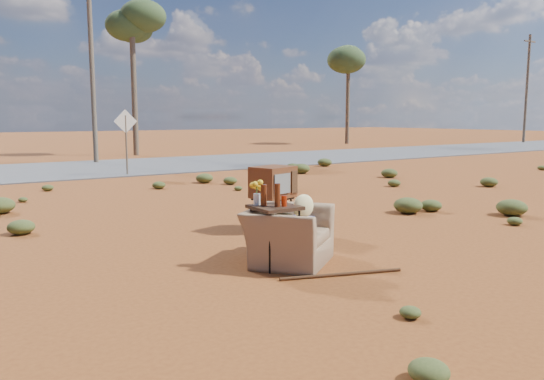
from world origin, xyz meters
TOP-DOWN VIEW (x-y plane):
  - ground at (0.00, 0.00)m, footprint 140.00×140.00m
  - highway at (0.00, 15.00)m, footprint 140.00×7.00m
  - armchair at (-0.20, 0.32)m, footprint 1.46×1.49m
  - tv_unit at (0.72, 2.07)m, footprint 0.82×0.72m
  - side_table at (-0.55, 0.23)m, footprint 0.57×0.57m
  - rusty_bar at (-0.06, -0.61)m, footprint 1.52×0.55m
  - road_sign at (1.50, 12.00)m, footprint 0.78×0.06m
  - eucalyptus_center at (5.00, 21.00)m, footprint 3.20×3.20m
  - eucalyptus_right at (22.00, 24.00)m, footprint 3.20×3.20m
  - utility_pole_center at (2.00, 17.50)m, footprint 1.40×0.20m
  - utility_pole_east at (34.00, 17.50)m, footprint 1.40×0.20m
  - scrub_patch at (-0.82, 4.41)m, footprint 17.49×8.07m

SIDE VIEW (x-z plane):
  - ground at x=0.00m, z-range 0.00..0.00m
  - highway at x=0.00m, z-range 0.00..0.04m
  - rusty_bar at x=-0.06m, z-range 0.00..0.04m
  - scrub_patch at x=-0.82m, z-range -0.03..0.30m
  - armchair at x=-0.20m, z-range -0.03..0.97m
  - tv_unit at x=0.72m, z-range 0.27..1.38m
  - side_table at x=-0.55m, z-range 0.27..1.40m
  - road_sign at x=1.50m, z-range 0.41..2.60m
  - utility_pole_center at x=2.00m, z-range 0.15..8.15m
  - utility_pole_east at x=34.00m, z-range 0.15..8.15m
  - eucalyptus_right at x=22.00m, z-range 2.39..9.49m
  - eucalyptus_center at x=5.00m, z-range 2.63..10.23m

